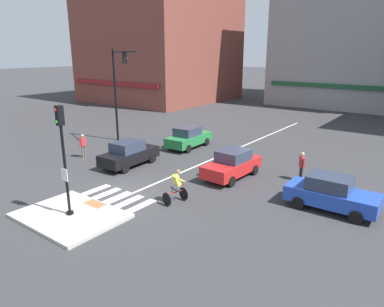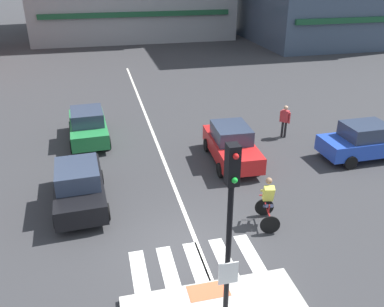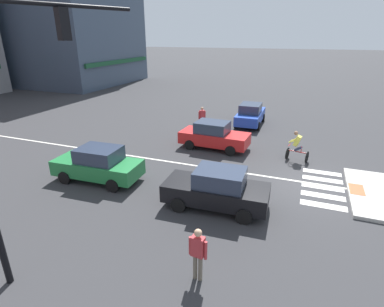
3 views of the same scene
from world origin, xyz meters
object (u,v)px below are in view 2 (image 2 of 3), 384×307
car_red_eastbound_mid (231,144)px  car_blue_cross_right (366,141)px  car_black_westbound_near (79,185)px  pedestrian_waiting_far_side (285,119)px  car_green_westbound_far (88,125)px  cyclist (268,201)px  signal_pole (229,231)px

car_red_eastbound_mid → car_blue_cross_right: bearing=-10.3°
car_blue_cross_right → car_black_westbound_near: bearing=-175.3°
car_red_eastbound_mid → pedestrian_waiting_far_side: 3.97m
car_green_westbound_far → cyclist: cyclist is taller
car_green_westbound_far → car_blue_cross_right: bearing=-21.9°
car_blue_cross_right → pedestrian_waiting_far_side: size_ratio=2.47×
car_red_eastbound_mid → pedestrian_waiting_far_side: (3.45, 1.95, 0.17)m
car_black_westbound_near → cyclist: 6.70m
car_black_westbound_near → car_green_westbound_far: bearing=86.5°
pedestrian_waiting_far_side → car_red_eastbound_mid: bearing=-150.6°
car_red_eastbound_mid → cyclist: size_ratio=2.48×
car_red_eastbound_mid → car_green_westbound_far: same height
car_blue_cross_right → signal_pole: bearing=-139.3°
car_black_westbound_near → pedestrian_waiting_far_side: (9.93, 4.06, 0.17)m
car_green_westbound_far → pedestrian_waiting_far_side: 9.74m
car_blue_cross_right → cyclist: bearing=-149.5°
signal_pole → car_black_westbound_near: bearing=116.1°
car_black_westbound_near → pedestrian_waiting_far_side: pedestrian_waiting_far_side is taller
car_red_eastbound_mid → car_black_westbound_near: bearing=-162.0°
cyclist → pedestrian_waiting_far_side: 7.73m
cyclist → car_red_eastbound_mid: bearing=86.0°
car_red_eastbound_mid → car_black_westbound_near: 6.82m
car_blue_cross_right → car_green_westbound_far: 13.01m
car_blue_cross_right → cyclist: 7.30m
car_black_westbound_near → cyclist: (6.15, -2.68, 0.06)m
car_blue_cross_right → pedestrian_waiting_far_side: pedestrian_waiting_far_side is taller
car_red_eastbound_mid → car_blue_cross_right: 6.05m
signal_pole → car_black_westbound_near: 7.90m
cyclist → car_blue_cross_right: bearing=30.5°
car_red_eastbound_mid → car_green_westbound_far: size_ratio=1.00×
car_black_westbound_near → car_blue_cross_right: bearing=4.7°
car_blue_cross_right → car_green_westbound_far: (-12.07, 4.86, 0.00)m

